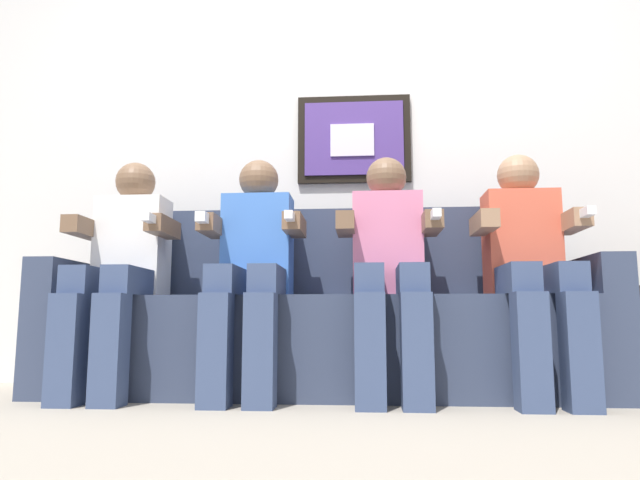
% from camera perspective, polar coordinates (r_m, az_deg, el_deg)
% --- Properties ---
extents(ground_plane, '(6.50, 6.50, 0.00)m').
position_cam_1_polar(ground_plane, '(2.45, -0.28, -15.93)').
color(ground_plane, '#9E9384').
extents(back_wall_assembly, '(5.00, 0.10, 2.60)m').
position_cam_1_polar(back_wall_assembly, '(3.33, 0.87, 8.81)').
color(back_wall_assembly, silver).
rests_on(back_wall_assembly, ground_plane).
extents(couch, '(2.60, 0.58, 0.90)m').
position_cam_1_polar(couch, '(2.75, 0.28, -8.53)').
color(couch, '#333D56').
rests_on(couch, ground_plane).
extents(person_leftmost, '(0.46, 0.56, 1.11)m').
position_cam_1_polar(person_leftmost, '(2.82, -18.94, -2.12)').
color(person_leftmost, white).
rests_on(person_leftmost, ground_plane).
extents(person_left_center, '(0.46, 0.56, 1.11)m').
position_cam_1_polar(person_left_center, '(2.64, -6.64, -2.12)').
color(person_left_center, '#3F72CC').
rests_on(person_left_center, ground_plane).
extents(person_right_center, '(0.46, 0.56, 1.11)m').
position_cam_1_polar(person_right_center, '(2.59, 6.79, -2.02)').
color(person_right_center, pink).
rests_on(person_right_center, ground_plane).
extents(person_rightmost, '(0.46, 0.56, 1.11)m').
position_cam_1_polar(person_rightmost, '(2.69, 19.94, -1.81)').
color(person_rightmost, '#D8593F').
rests_on(person_rightmost, ground_plane).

